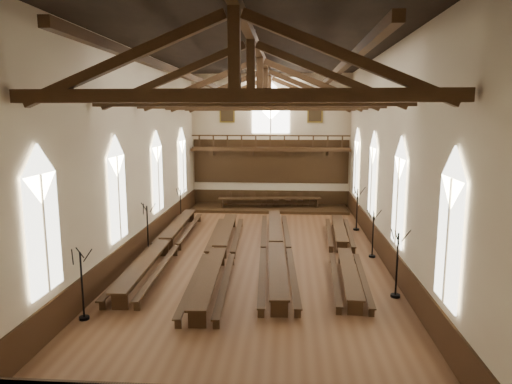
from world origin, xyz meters
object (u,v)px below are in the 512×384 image
Objects in this scene: candelabrum_left_far at (181,213)px; candelabrum_right_mid at (373,243)px; refectory_row_b at (219,251)px; candelabrum_left_mid at (148,240)px; candelabrum_right_near at (396,277)px; refectory_row_c at (276,245)px; high_table at (270,199)px; candelabrum_left_near at (83,298)px; dais at (270,208)px; candelabrum_right_far at (357,217)px; refectory_row_d at (344,248)px; refectory_row_a at (164,242)px.

candelabrum_left_far is 0.97× the size of candelabrum_right_mid.
refectory_row_b is 6.30× the size of candelabrum_left_far.
candelabrum_left_mid is 1.00× the size of candelabrum_right_near.
candelabrum_left_far is at bearing 133.69° from refectory_row_c.
high_table is 12.89m from candelabrum_left_mid.
high_table is 7.28m from candelabrum_left_far.
candelabrum_right_mid is (11.10, 7.79, -0.04)m from candelabrum_left_near.
candelabrum_left_far is (-0.00, 14.21, -0.07)m from candelabrum_left_near.
high_table is 12.41m from candelabrum_right_mid.
dais is at bearing 40.18° from candelabrum_left_far.
candelabrum_right_far is (11.10, 13.18, 0.05)m from candelabrum_left_near.
refectory_row_c is 7.36m from candelabrum_right_far.
refectory_row_d is (3.32, -0.03, -0.06)m from refectory_row_c.
refectory_row_a is 5.43× the size of candelabrum_left_mid.
candelabrum_right_far is (0.00, 10.43, 0.00)m from candelabrum_right_near.
candelabrum_right_mid is (0.00, 5.04, -0.09)m from candelabrum_right_near.
high_table is 7.96m from candelabrum_right_far.
refectory_row_c is at bearing -86.04° from high_table.
candelabrum_left_near is at bearing -130.10° from candelabrum_right_far.
refectory_row_c is at bearing -46.31° from candelabrum_left_far.
candelabrum_right_mid is at bearing 9.78° from refectory_row_b.
candelabrum_left_mid reaches higher than candelabrum_left_far.
candelabrum_left_mid reaches higher than dais.
candelabrum_right_far is at bearing -5.28° from candelabrum_left_far.
candelabrum_left_near reaches higher than dais.
candelabrum_left_mid is 1.16× the size of candelabrum_left_far.
candelabrum_left_far is 0.86× the size of candelabrum_right_far.
refectory_row_b reaches higher than dais.
refectory_row_d is at bearing 37.91° from candelabrum_left_near.
candelabrum_right_mid reaches higher than dais.
candelabrum_left_far is 11.15m from candelabrum_right_far.
candelabrum_left_far is (-5.56, -4.70, -0.10)m from high_table.
candelabrum_left_far reaches higher than refectory_row_c.
candelabrum_left_mid is at bearing -90.00° from candelabrum_left_far.
candelabrum_left_far is (-0.70, 6.48, 0.15)m from refectory_row_a.
refectory_row_a reaches higher than dais.
candelabrum_right_mid is (11.10, -6.41, 0.02)m from candelabrum_left_far.
dais is at bearing 81.29° from refectory_row_b.
refectory_row_b is 6.09× the size of candelabrum_right_mid.
refectory_row_b is at bearing -170.22° from candelabrum_right_mid.
high_table is at bearing 108.93° from candelabrum_right_near.
candelabrum_right_near reaches higher than refectory_row_b.
refectory_row_a reaches higher than refectory_row_d.
candelabrum_left_far is at bearing 145.38° from refectory_row_d.
refectory_row_b is 7.55m from candelabrum_right_mid.
refectory_row_d is 1.81× the size of high_table.
candelabrum_left_near is 0.95× the size of candelabrum_left_mid.
high_table is at bearing 93.96° from refectory_row_c.
dais is (1.90, 12.39, -0.45)m from refectory_row_b.
refectory_row_b is 5.41× the size of candelabrum_right_near.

